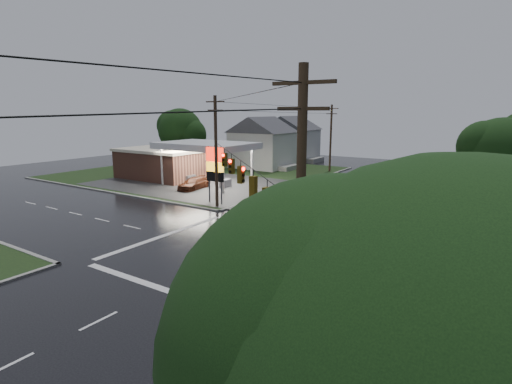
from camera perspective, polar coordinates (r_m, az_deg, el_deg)
The scene contains 15 objects.
ground at distance 27.79m, azimuth -2.56°, elevation -8.56°, with size 120.00×120.00×0.00m, color black.
grass_nw at distance 63.40m, azimuth -7.84°, elevation 2.79°, with size 36.00×36.00×0.08m, color black.
gas_station at distance 58.29m, azimuth -11.75°, elevation 4.39°, with size 26.20×18.00×5.60m.
pylon_sign at distance 41.21m, azimuth -5.89°, elevation 3.75°, with size 2.00×0.35×6.00m.
utility_pole_nw at distance 39.61m, azimuth -5.73°, elevation 5.93°, with size 2.20×0.32×11.00m.
utility_pole_se at distance 13.54m, azimuth 6.30°, elevation -4.89°, with size 2.20×0.32×11.00m.
utility_pole_n at distance 64.25m, azimuth 10.63°, elevation 7.69°, with size 2.20×0.32×10.50m.
traffic_signals at distance 26.25m, azimuth -2.68°, elevation 4.83°, with size 26.87×26.87×1.47m.
house_near at distance 67.86m, azimuth 0.92°, elevation 7.18°, with size 11.05×8.48×8.60m.
house_far at distance 78.70m, azimuth 5.03°, elevation 7.73°, with size 11.05×8.48×8.60m.
tree_nw_behind at distance 71.02m, azimuth -10.66°, elevation 8.61°, with size 8.93×7.60×10.00m.
tree_ne_near at distance 43.29m, azimuth 31.70°, elevation 4.54°, with size 7.99×6.80×8.98m.
car_north at distance 42.15m, azimuth 10.05°, elevation -0.73°, with size 1.54×4.41×1.45m, color black.
car_crossing at distance 26.11m, azimuth 5.03°, elevation -8.18°, with size 1.78×4.42×1.51m, color slate.
car_pump at distance 49.85m, azimuth -8.85°, elevation 1.21°, with size 2.05×5.04×1.46m, color #4C2111.
Camera 1 is at (15.37, -21.10, 9.53)m, focal length 28.00 mm.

